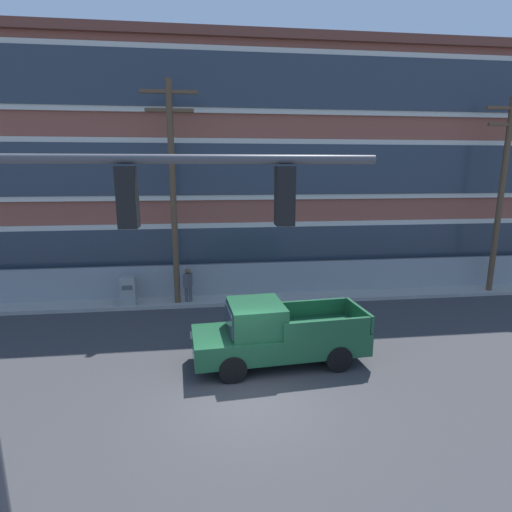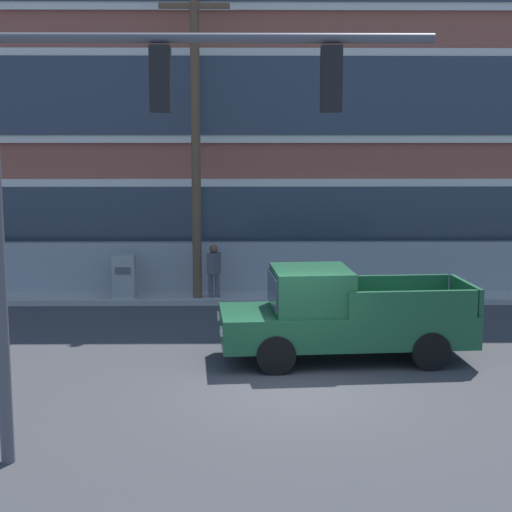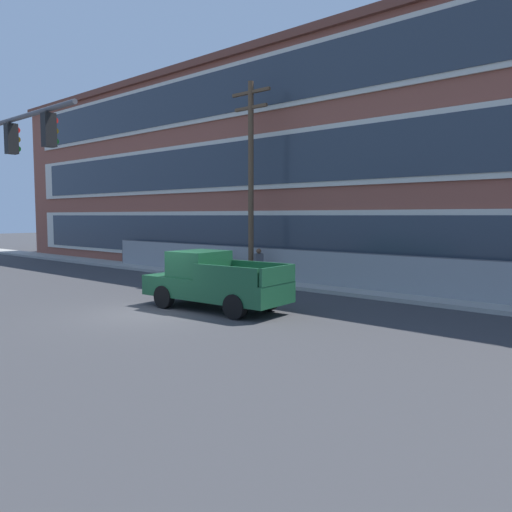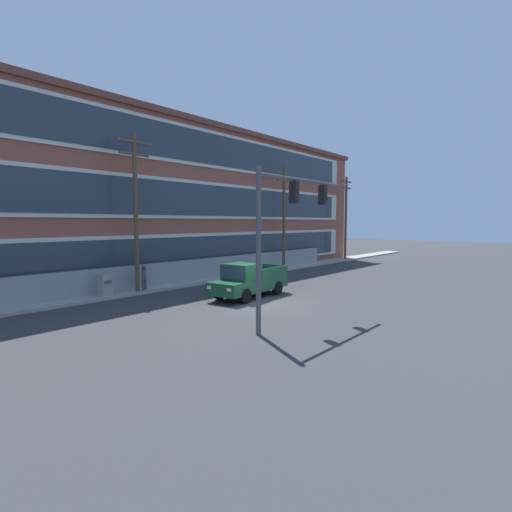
{
  "view_description": "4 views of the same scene",
  "coord_description": "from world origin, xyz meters",
  "px_view_note": "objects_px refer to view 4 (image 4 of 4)",
  "views": [
    {
      "loc": [
        -0.94,
        -9.3,
        5.94
      ],
      "look_at": [
        0.75,
        4.48,
        2.91
      ],
      "focal_mm": 28.0,
      "sensor_mm": 36.0,
      "label": 1
    },
    {
      "loc": [
        -0.92,
        -14.22,
        4.78
      ],
      "look_at": [
        -0.7,
        4.23,
        1.92
      ],
      "focal_mm": 55.0,
      "sensor_mm": 36.0,
      "label": 2
    },
    {
      "loc": [
        13.46,
        -9.81,
        3.24
      ],
      "look_at": [
        1.23,
        4.15,
        1.73
      ],
      "focal_mm": 35.0,
      "sensor_mm": 36.0,
      "label": 3
    },
    {
      "loc": [
        -16.02,
        -12.66,
        4.3
      ],
      "look_at": [
        1.84,
        2.11,
        2.32
      ],
      "focal_mm": 28.0,
      "sensor_mm": 36.0,
      "label": 4
    }
  ],
  "objects_px": {
    "utility_pole_near_corner": "(136,207)",
    "utility_pole_far_east": "(346,215)",
    "pedestrian_near_cabinet": "(144,277)",
    "traffic_signal_mast": "(286,216)",
    "electrical_cabinet": "(106,287)",
    "utility_pole_midblock": "(284,214)",
    "pickup_truck_dark_green": "(248,281)"
  },
  "relations": [
    {
      "from": "traffic_signal_mast",
      "to": "utility_pole_near_corner",
      "type": "xyz_separation_m",
      "value": [
        0.35,
        11.07,
        0.62
      ]
    },
    {
      "from": "pickup_truck_dark_green",
      "to": "utility_pole_midblock",
      "type": "relative_size",
      "value": 0.6
    },
    {
      "from": "utility_pole_near_corner",
      "to": "utility_pole_far_east",
      "type": "height_order",
      "value": "utility_pole_near_corner"
    },
    {
      "from": "pickup_truck_dark_green",
      "to": "utility_pole_far_east",
      "type": "height_order",
      "value": "utility_pole_far_east"
    },
    {
      "from": "electrical_cabinet",
      "to": "pedestrian_near_cabinet",
      "type": "relative_size",
      "value": 0.84
    },
    {
      "from": "utility_pole_near_corner",
      "to": "electrical_cabinet",
      "type": "height_order",
      "value": "utility_pole_near_corner"
    },
    {
      "from": "electrical_cabinet",
      "to": "pedestrian_near_cabinet",
      "type": "bearing_deg",
      "value": 1.08
    },
    {
      "from": "utility_pole_midblock",
      "to": "utility_pole_far_east",
      "type": "xyz_separation_m",
      "value": [
        12.04,
        0.17,
        0.02
      ]
    },
    {
      "from": "electrical_cabinet",
      "to": "pickup_truck_dark_green",
      "type": "bearing_deg",
      "value": -46.5
    },
    {
      "from": "electrical_cabinet",
      "to": "utility_pole_midblock",
      "type": "bearing_deg",
      "value": 0.1
    },
    {
      "from": "traffic_signal_mast",
      "to": "utility_pole_far_east",
      "type": "distance_m",
      "value": 29.59
    },
    {
      "from": "pickup_truck_dark_green",
      "to": "utility_pole_near_corner",
      "type": "xyz_separation_m",
      "value": [
        -3.4,
        5.81,
        4.23
      ]
    },
    {
      "from": "utility_pole_near_corner",
      "to": "pedestrian_near_cabinet",
      "type": "height_order",
      "value": "utility_pole_near_corner"
    },
    {
      "from": "pickup_truck_dark_green",
      "to": "utility_pole_far_east",
      "type": "xyz_separation_m",
      "value": [
        23.62,
        5.98,
        4.09
      ]
    },
    {
      "from": "traffic_signal_mast",
      "to": "pickup_truck_dark_green",
      "type": "height_order",
      "value": "traffic_signal_mast"
    },
    {
      "from": "utility_pole_midblock",
      "to": "traffic_signal_mast",
      "type": "bearing_deg",
      "value": -144.15
    },
    {
      "from": "electrical_cabinet",
      "to": "utility_pole_far_east",
      "type": "bearing_deg",
      "value": 0.38
    },
    {
      "from": "electrical_cabinet",
      "to": "pedestrian_near_cabinet",
      "type": "xyz_separation_m",
      "value": [
        2.56,
        0.05,
        0.26
      ]
    },
    {
      "from": "traffic_signal_mast",
      "to": "pedestrian_near_cabinet",
      "type": "bearing_deg",
      "value": 85.76
    },
    {
      "from": "pickup_truck_dark_green",
      "to": "utility_pole_near_corner",
      "type": "distance_m",
      "value": 7.95
    },
    {
      "from": "pickup_truck_dark_green",
      "to": "pedestrian_near_cabinet",
      "type": "relative_size",
      "value": 3.25
    },
    {
      "from": "utility_pole_near_corner",
      "to": "pedestrian_near_cabinet",
      "type": "relative_size",
      "value": 5.59
    },
    {
      "from": "utility_pole_near_corner",
      "to": "electrical_cabinet",
      "type": "xyz_separation_m",
      "value": [
        -2.08,
        -0.03,
        -4.46
      ]
    },
    {
      "from": "utility_pole_near_corner",
      "to": "utility_pole_midblock",
      "type": "bearing_deg",
      "value": 0.02
    },
    {
      "from": "utility_pole_near_corner",
      "to": "utility_pole_midblock",
      "type": "height_order",
      "value": "utility_pole_near_corner"
    },
    {
      "from": "traffic_signal_mast",
      "to": "pedestrian_near_cabinet",
      "type": "xyz_separation_m",
      "value": [
        0.82,
        11.09,
        -3.58
      ]
    },
    {
      "from": "pickup_truck_dark_green",
      "to": "electrical_cabinet",
      "type": "height_order",
      "value": "pickup_truck_dark_green"
    },
    {
      "from": "traffic_signal_mast",
      "to": "pedestrian_near_cabinet",
      "type": "relative_size",
      "value": 3.78
    },
    {
      "from": "pedestrian_near_cabinet",
      "to": "pickup_truck_dark_green",
      "type": "bearing_deg",
      "value": -63.32
    },
    {
      "from": "pedestrian_near_cabinet",
      "to": "utility_pole_near_corner",
      "type": "bearing_deg",
      "value": -177.31
    },
    {
      "from": "utility_pole_near_corner",
      "to": "utility_pole_far_east",
      "type": "relative_size",
      "value": 1.02
    },
    {
      "from": "pickup_truck_dark_green",
      "to": "utility_pole_far_east",
      "type": "distance_m",
      "value": 24.7
    }
  ]
}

